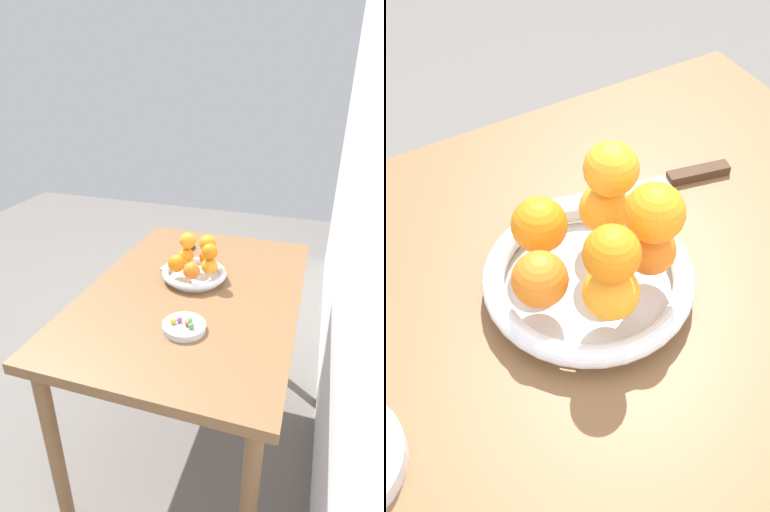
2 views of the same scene
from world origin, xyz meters
The scene contains 11 objects.
dining_table centered at (0.00, 0.00, 0.65)m, with size 1.10×0.76×0.74m.
fruit_bowl centered at (-0.08, -0.02, 0.76)m, with size 0.25×0.25×0.04m.
orange_0 centered at (-0.14, 0.01, 0.81)m, with size 0.06×0.06×0.06m, color orange.
orange_1 centered at (-0.13, -0.07, 0.81)m, with size 0.06×0.06×0.06m, color orange.
orange_2 centered at (-0.05, -0.08, 0.81)m, with size 0.07×0.07×0.07m, color orange.
orange_3 centered at (-0.01, -0.01, 0.81)m, with size 0.06×0.06×0.06m, color orange.
orange_4 centered at (-0.07, 0.04, 0.81)m, with size 0.06×0.06×0.06m, color orange.
orange_5 centered at (-0.07, 0.04, 0.87)m, with size 0.06×0.06×0.06m, color orange.
orange_6 centered at (-0.14, 0.01, 0.87)m, with size 0.07×0.07×0.07m, color orange.
orange_7 centered at (-0.13, -0.07, 0.87)m, with size 0.06×0.06×0.06m, color orange.
knife centered at (-0.26, -0.14, 0.75)m, with size 0.26×0.07×0.01m.
Camera 2 is at (0.17, 0.39, 1.33)m, focal length 45.00 mm.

